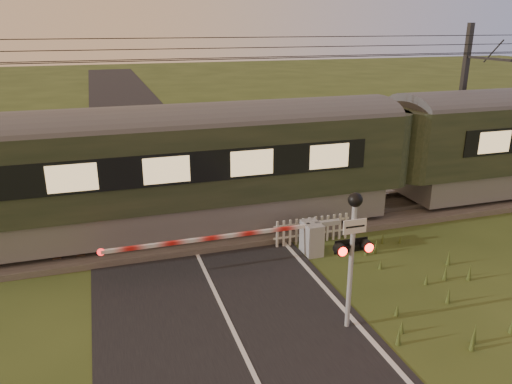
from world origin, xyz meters
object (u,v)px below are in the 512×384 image
object	(u,v)px
picket_fence	(312,230)
catenary_mast	(462,102)
crossing_signal	(353,237)
train	(391,151)
boom_gate	(300,238)

from	to	relation	value
picket_fence	catenary_mast	size ratio (longest dim) A/B	0.39
picket_fence	crossing_signal	bearing A→B (deg)	-103.79
crossing_signal	picket_fence	size ratio (longest dim) A/B	1.27
train	crossing_signal	distance (m)	7.99
boom_gate	picket_fence	bearing A→B (deg)	43.89
boom_gate	crossing_signal	bearing A→B (deg)	-95.81
catenary_mast	train	bearing A→B (deg)	-154.45
catenary_mast	picket_fence	bearing A→B (deg)	-154.08
train	picket_fence	world-z (taller)	train
train	picket_fence	bearing A→B (deg)	-153.64
catenary_mast	crossing_signal	bearing A→B (deg)	-138.22
crossing_signal	catenary_mast	world-z (taller)	catenary_mast
catenary_mast	boom_gate	bearing A→B (deg)	-152.41
boom_gate	picket_fence	world-z (taller)	boom_gate
boom_gate	catenary_mast	xyz separation A→B (m)	(9.17, 4.79, 2.85)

